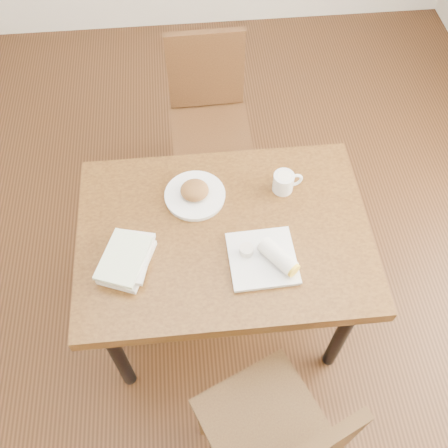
{
  "coord_description": "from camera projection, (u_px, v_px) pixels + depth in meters",
  "views": [
    {
      "loc": [
        -0.11,
        -1.09,
        2.43
      ],
      "look_at": [
        0.0,
        0.0,
        0.8
      ],
      "focal_mm": 40.0,
      "sensor_mm": 36.0,
      "label": 1
    }
  ],
  "objects": [
    {
      "name": "plate_scone",
      "position": [
        195.0,
        194.0,
        2.08
      ],
      "size": [
        0.26,
        0.26,
        0.08
      ],
      "color": "white",
      "rests_on": "table"
    },
    {
      "name": "ground",
      "position": [
        224.0,
        309.0,
        2.63
      ],
      "size": [
        4.0,
        5.0,
        0.01
      ],
      "primitive_type": "cube",
      "color": "#472814",
      "rests_on": "ground"
    },
    {
      "name": "plate_burrito",
      "position": [
        267.0,
        258.0,
        1.91
      ],
      "size": [
        0.27,
        0.27,
        0.09
      ],
      "color": "white",
      "rests_on": "table"
    },
    {
      "name": "chair_far",
      "position": [
        209.0,
        110.0,
        2.68
      ],
      "size": [
        0.43,
        0.43,
        0.95
      ],
      "color": "#4E2F16",
      "rests_on": "ground"
    },
    {
      "name": "table",
      "position": [
        224.0,
        242.0,
        2.07
      ],
      "size": [
        1.18,
        0.84,
        0.75
      ],
      "color": "brown",
      "rests_on": "ground"
    },
    {
      "name": "book_stack",
      "position": [
        127.0,
        259.0,
        1.9
      ],
      "size": [
        0.23,
        0.27,
        0.06
      ],
      "color": "white",
      "rests_on": "table"
    },
    {
      "name": "chair_near",
      "position": [
        278.0,
        441.0,
        1.75
      ],
      "size": [
        0.55,
        0.55,
        0.95
      ],
      "color": "#473114",
      "rests_on": "ground"
    },
    {
      "name": "room_walls",
      "position": [
        224.0,
        43.0,
        1.27
      ],
      "size": [
        4.02,
        5.02,
        2.8
      ],
      "color": "silver",
      "rests_on": "ground"
    },
    {
      "name": "coffee_mug",
      "position": [
        284.0,
        182.0,
        2.09
      ],
      "size": [
        0.13,
        0.09,
        0.09
      ],
      "color": "white",
      "rests_on": "table"
    }
  ]
}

